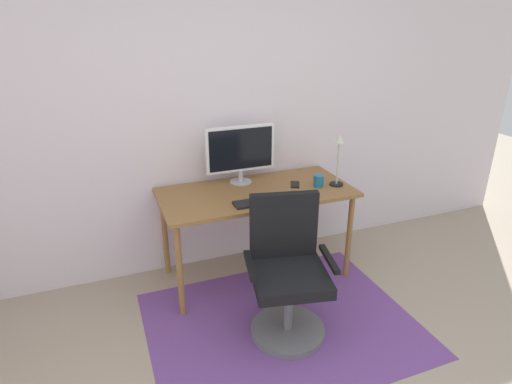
# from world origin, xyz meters

# --- Properties ---
(wall_back) EXTENTS (6.00, 0.10, 2.60)m
(wall_back) POSITION_xyz_m (0.00, 2.20, 1.30)
(wall_back) COLOR silver
(wall_back) RESTS_ON ground
(area_rug) EXTENTS (1.85, 1.44, 0.01)m
(area_rug) POSITION_xyz_m (-0.05, 1.10, 0.00)
(area_rug) COLOR #6D418A
(area_rug) RESTS_ON ground
(desk) EXTENTS (1.51, 0.71, 0.77)m
(desk) POSITION_xyz_m (0.02, 1.77, 0.69)
(desk) COLOR brown
(desk) RESTS_ON ground
(monitor) EXTENTS (0.57, 0.18, 0.47)m
(monitor) POSITION_xyz_m (-0.03, 1.99, 1.04)
(monitor) COLOR #B2B2B7
(monitor) RESTS_ON desk
(keyboard) EXTENTS (0.43, 0.13, 0.02)m
(keyboard) POSITION_xyz_m (-0.02, 1.54, 0.78)
(keyboard) COLOR black
(keyboard) RESTS_ON desk
(computer_mouse) EXTENTS (0.06, 0.10, 0.03)m
(computer_mouse) POSITION_xyz_m (0.26, 1.57, 0.78)
(computer_mouse) COLOR black
(computer_mouse) RESTS_ON desk
(coffee_cup) EXTENTS (0.08, 0.08, 0.09)m
(coffee_cup) POSITION_xyz_m (0.52, 1.68, 0.81)
(coffee_cup) COLOR #1E688D
(coffee_cup) RESTS_ON desk
(cell_phone) EXTENTS (0.12, 0.16, 0.01)m
(cell_phone) POSITION_xyz_m (0.36, 1.77, 0.77)
(cell_phone) COLOR black
(cell_phone) RESTS_ON desk
(desk_lamp) EXTENTS (0.11, 0.11, 0.42)m
(desk_lamp) POSITION_xyz_m (0.67, 1.65, 1.03)
(desk_lamp) COLOR black
(desk_lamp) RESTS_ON desk
(office_chair) EXTENTS (0.62, 0.58, 0.97)m
(office_chair) POSITION_xyz_m (-0.03, 1.06, 0.41)
(office_chair) COLOR slate
(office_chair) RESTS_ON ground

